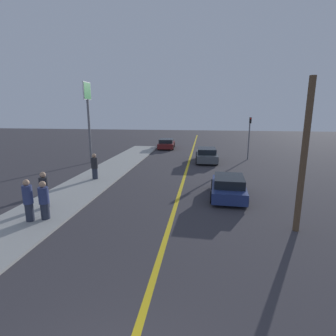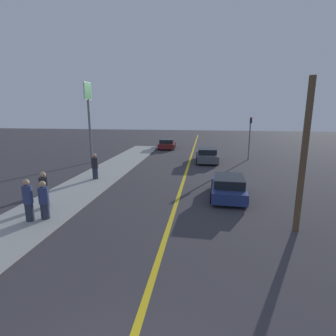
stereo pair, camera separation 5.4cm
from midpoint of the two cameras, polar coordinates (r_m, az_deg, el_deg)
name	(u,v)px [view 2 (the right image)]	position (r m, az deg, el deg)	size (l,w,h in m)	color
road_center_line	(187,170)	(21.03, 4.21, -0.40)	(0.20, 60.00, 0.01)	gold
sidewalk_left	(102,175)	(19.80, -14.05, -1.42)	(3.17, 30.64, 0.10)	#9E9E99
car_near_right_lane	(228,187)	(14.75, 13.13, -4.01)	(2.03, 3.99, 1.20)	navy
car_ahead_center	(207,155)	(24.39, 8.54, 2.81)	(2.06, 4.24, 1.29)	#4C5156
car_far_distant	(167,144)	(32.65, -0.17, 5.29)	(2.17, 4.21, 1.19)	maroon
pedestrian_near_curb	(28,200)	(12.46, -28.04, -6.23)	(0.40, 0.40, 1.81)	#282D3D
pedestrian_mid_group	(44,200)	(12.42, -25.27, -6.36)	(0.42, 0.42, 1.68)	#282D3D
pedestrian_far_standing	(44,190)	(13.83, -25.22, -4.33)	(0.41, 0.41, 1.75)	#282D3D
pedestrian_by_sign	(95,166)	(18.38, -15.56, 0.34)	(0.44, 0.44, 1.74)	#282D3D
traffic_light	(250,134)	(26.13, 17.44, 7.08)	(0.18, 0.40, 4.02)	slate
roadside_sign	(88,106)	(24.49, -16.89, 12.78)	(0.20, 1.42, 7.05)	slate
utility_pole	(304,158)	(11.05, 27.55, 1.97)	(0.24, 0.24, 5.89)	brown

